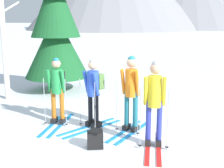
{
  "coord_description": "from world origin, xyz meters",
  "views": [
    {
      "loc": [
        2.22,
        -6.2,
        2.56
      ],
      "look_at": [
        0.01,
        0.43,
        1.05
      ],
      "focal_mm": 47.94,
      "sensor_mm": 36.0,
      "label": 1
    }
  ],
  "objects": [
    {
      "name": "skier_in_orange",
      "position": [
        0.54,
        0.21,
        0.98
      ],
      "size": [
        0.65,
        1.65,
        1.77
      ],
      "color": "#1E84D1",
      "rests_on": "ground"
    },
    {
      "name": "skier_in_blue",
      "position": [
        -0.38,
        0.2,
        0.93
      ],
      "size": [
        1.09,
        1.71,
        1.67
      ],
      "color": "#1E84D1",
      "rests_on": "ground"
    },
    {
      "name": "backpack_on_snow_front",
      "position": [
        0.1,
        -0.91,
        0.19
      ],
      "size": [
        0.39,
        0.35,
        0.38
      ],
      "color": "black",
      "rests_on": "ground"
    },
    {
      "name": "skier_in_green",
      "position": [
        -1.32,
        0.17,
        0.93
      ],
      "size": [
        0.6,
        1.79,
        1.66
      ],
      "color": "#1E84D1",
      "rests_on": "ground"
    },
    {
      "name": "ground_plane",
      "position": [
        0.0,
        0.0,
        0.0
      ],
      "size": [
        400.0,
        400.0,
        0.0
      ],
      "primitive_type": "plane",
      "color": "white"
    },
    {
      "name": "skier_in_yellow",
      "position": [
        1.2,
        -0.44,
        0.98
      ],
      "size": [
        0.62,
        1.69,
        1.78
      ],
      "color": "red",
      "rests_on": "ground"
    },
    {
      "name": "pine_tree_near",
      "position": [
        -3.05,
        3.33,
        2.52
      ],
      "size": [
        2.28,
        2.28,
        5.52
      ],
      "color": "#51381E",
      "rests_on": "ground"
    },
    {
      "name": "birch_tree_tall",
      "position": [
        -4.05,
        1.76,
        2.57
      ],
      "size": [
        0.81,
        1.06,
        5.13
      ],
      "color": "silver",
      "rests_on": "ground"
    }
  ]
}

